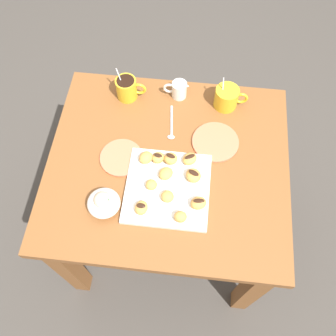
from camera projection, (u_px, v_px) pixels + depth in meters
name	position (u px, v px, depth m)	size (l,w,h in m)	color
ground_plane	(168.00, 228.00, 2.01)	(8.00, 8.00, 0.00)	#423D38
dining_table	(168.00, 180.00, 1.50)	(0.90, 0.80, 0.73)	brown
pastry_plate_square	(168.00, 188.00, 1.31)	(0.30, 0.30, 0.02)	silver
coffee_mug_mustard_left	(127.00, 88.00, 1.48)	(0.12, 0.08, 0.14)	gold
coffee_mug_mustard_right	(227.00, 97.00, 1.46)	(0.13, 0.09, 0.14)	gold
cream_pitcher_white	(179.00, 89.00, 1.49)	(0.10, 0.06, 0.07)	silver
ice_cream_bowl	(104.00, 203.00, 1.26)	(0.11, 0.11, 0.08)	silver
saucer_coral_left	(215.00, 142.00, 1.41)	(0.18, 0.18, 0.01)	#E5704C
saucer_coral_right	(121.00, 157.00, 1.38)	(0.16, 0.16, 0.01)	#E5704C
loose_spoon_near_saucer	(172.00, 127.00, 1.44)	(0.03, 0.16, 0.01)	silver
beignet_0	(171.00, 158.00, 1.34)	(0.05, 0.05, 0.04)	#D19347
chocolate_drizzle_0	(171.00, 155.00, 1.32)	(0.03, 0.02, 0.01)	black
beignet_1	(180.00, 217.00, 1.23)	(0.04, 0.04, 0.04)	#D19347
beignet_2	(193.00, 175.00, 1.31)	(0.06, 0.05, 0.04)	#D19347
chocolate_drizzle_2	(194.00, 173.00, 1.29)	(0.04, 0.02, 0.01)	black
beignet_3	(141.00, 208.00, 1.25)	(0.04, 0.05, 0.03)	#D19347
chocolate_drizzle_3	(141.00, 206.00, 1.23)	(0.03, 0.02, 0.01)	black
beignet_4	(151.00, 185.00, 1.29)	(0.04, 0.04, 0.03)	#D19347
beignet_5	(198.00, 203.00, 1.26)	(0.06, 0.05, 0.04)	#D19347
chocolate_drizzle_5	(199.00, 201.00, 1.24)	(0.04, 0.02, 0.01)	black
beignet_6	(166.00, 174.00, 1.31)	(0.05, 0.05, 0.03)	#D19347
beignet_7	(167.00, 196.00, 1.27)	(0.04, 0.05, 0.03)	#D19347
beignet_8	(146.00, 158.00, 1.34)	(0.05, 0.05, 0.04)	#D19347
beignet_9	(190.00, 159.00, 1.34)	(0.06, 0.05, 0.03)	#D19347
chocolate_drizzle_9	(190.00, 157.00, 1.33)	(0.04, 0.02, 0.01)	black
beignet_10	(158.00, 157.00, 1.35)	(0.04, 0.05, 0.03)	#D19347
chocolate_drizzle_10	(158.00, 154.00, 1.33)	(0.03, 0.02, 0.01)	black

